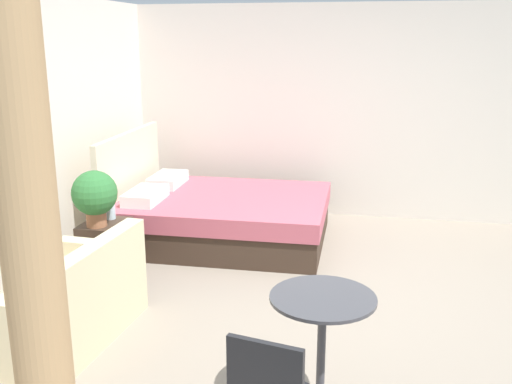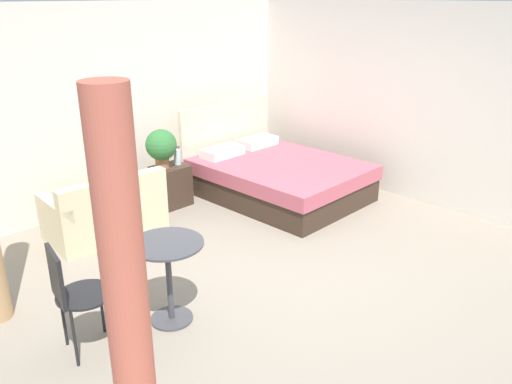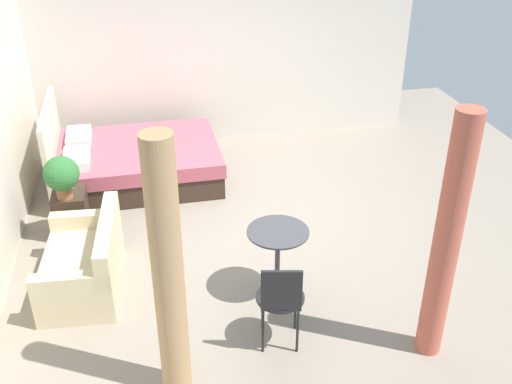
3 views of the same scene
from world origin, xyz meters
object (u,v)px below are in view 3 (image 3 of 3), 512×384
object	(u,v)px
vase	(68,180)
cafe_chair_near_window	(281,297)
couch	(86,265)
nightstand	(71,213)
potted_plant	(61,175)
balcony_table	(278,250)
bed	(133,162)

from	to	relation	value
vase	cafe_chair_near_window	bearing A→B (deg)	-141.51
couch	cafe_chair_near_window	xyz separation A→B (m)	(-1.24, -1.72, 0.29)
nightstand	potted_plant	distance (m)	0.56
vase	balcony_table	distance (m)	2.67
bed	couch	size ratio (longest dim) A/B	1.71
nightstand	potted_plant	world-z (taller)	potted_plant
nightstand	couch	bearing A→B (deg)	-168.72
nightstand	balcony_table	xyz separation A→B (m)	(-1.55, -2.09, 0.24)
bed	nightstand	world-z (taller)	bed
balcony_table	nightstand	bearing A→B (deg)	53.48
vase	cafe_chair_near_window	xyz separation A→B (m)	(-2.42, -1.93, -0.08)
nightstand	vase	distance (m)	0.39
potted_plant	cafe_chair_near_window	size ratio (longest dim) A/B	0.55
bed	vase	xyz separation A→B (m)	(-1.11, 0.71, 0.36)
potted_plant	balcony_table	xyz separation A→B (m)	(-1.45, -2.11, -0.31)
couch	potted_plant	xyz separation A→B (m)	(0.97, 0.23, 0.56)
couch	vase	xyz separation A→B (m)	(1.19, 0.20, 0.37)
couch	vase	bearing A→B (deg)	9.77
couch	balcony_table	bearing A→B (deg)	-104.32
couch	nightstand	distance (m)	1.09
bed	vase	distance (m)	1.36
potted_plant	vase	distance (m)	0.29
couch	potted_plant	distance (m)	1.14
potted_plant	vase	size ratio (longest dim) A/B	2.50
balcony_table	cafe_chair_near_window	bearing A→B (deg)	168.75
vase	nightstand	bearing A→B (deg)	176.00
cafe_chair_near_window	potted_plant	bearing A→B (deg)	41.56
bed	nightstand	size ratio (longest dim) A/B	4.11
nightstand	balcony_table	bearing A→B (deg)	-126.52
couch	cafe_chair_near_window	distance (m)	2.14
bed	potted_plant	bearing A→B (deg)	150.93
cafe_chair_near_window	balcony_table	bearing A→B (deg)	-11.25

